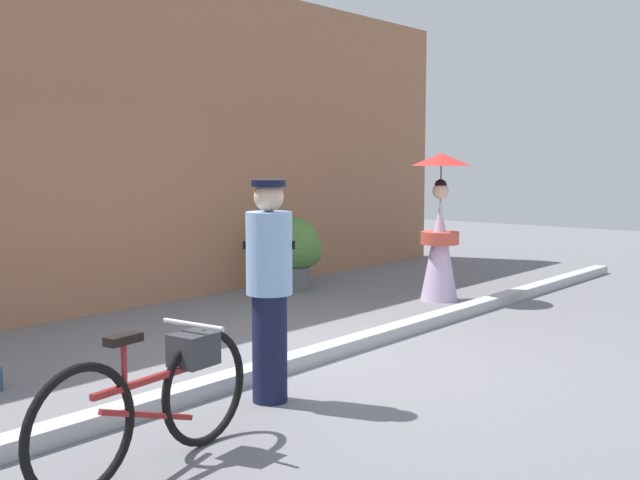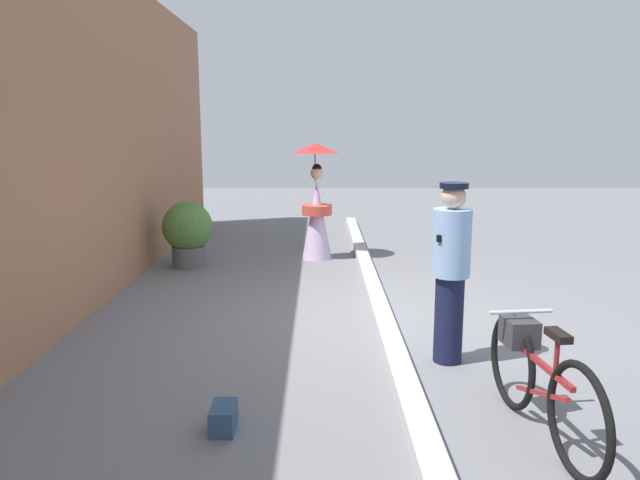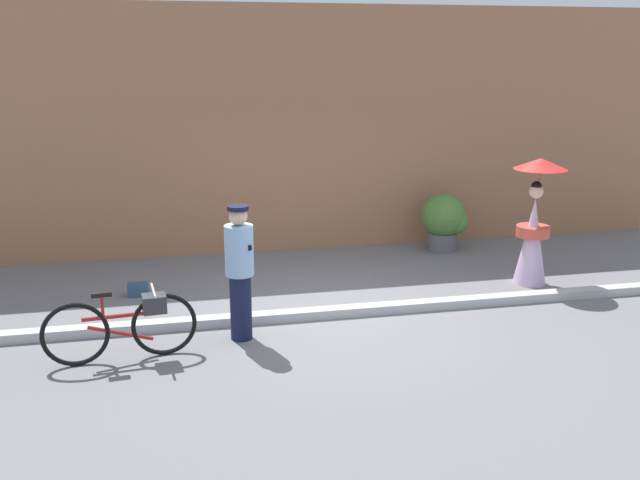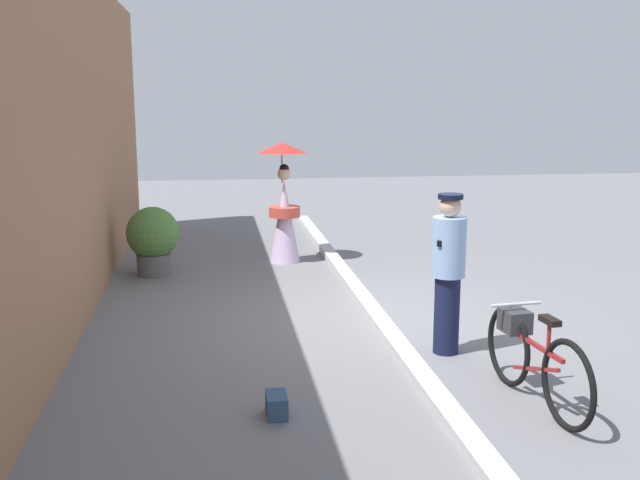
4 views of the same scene
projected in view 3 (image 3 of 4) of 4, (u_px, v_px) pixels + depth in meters
name	position (u px, v px, depth m)	size (l,w,h in m)	color
ground_plane	(331.00, 317.00, 9.23)	(30.00, 30.00, 0.00)	slate
building_wall	(285.00, 130.00, 12.03)	(14.00, 0.40, 4.14)	#9E6B4C
sidewalk_curb	(331.00, 312.00, 9.21)	(14.00, 0.20, 0.12)	#B2B2B7
bicycle_near_officer	(126.00, 324.00, 7.84)	(1.69, 0.48, 0.83)	black
person_officer	(240.00, 269.00, 8.30)	(0.34, 0.34, 1.65)	#141938
person_with_parasol	(534.00, 223.00, 10.36)	(0.77, 0.77, 1.88)	silver
potted_plant_by_door	(445.00, 220.00, 12.19)	(0.79, 0.77, 1.01)	#59595B
backpack_on_pavement	(138.00, 289.00, 9.99)	(0.29, 0.17, 0.19)	navy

